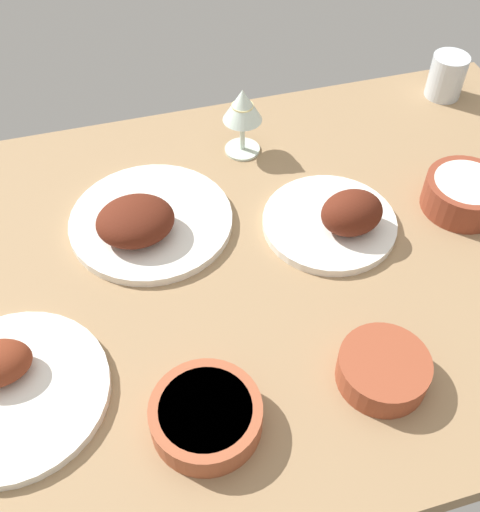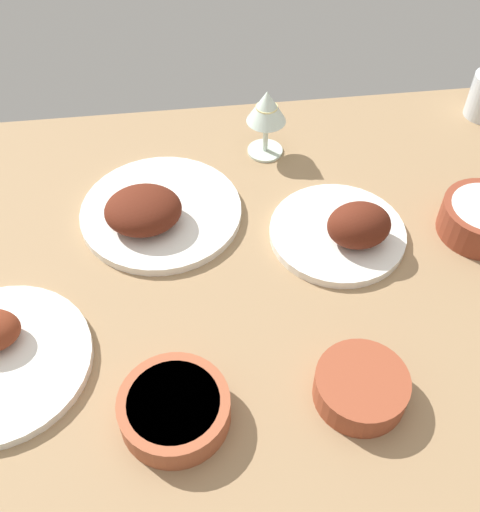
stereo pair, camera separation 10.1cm
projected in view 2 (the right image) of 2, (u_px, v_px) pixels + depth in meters
dining_table at (240, 271)px, 104.06cm from camera, size 140.00×90.00×4.00cm
plate_near_viewer at (154, 211)px, 107.39cm from camera, size 28.78×28.78×7.88cm
plate_far_side at (346, 230)px, 104.05cm from camera, size 23.58×23.58×8.92cm
bowl_onions at (174, 408)px, 82.38cm from camera, size 15.25×15.25×4.54cm
bowl_sauce at (361, 386)px, 84.52cm from camera, size 13.07×13.07×4.61cm
wine_glass at (267, 110)px, 114.53cm from camera, size 7.60×7.60×14.00cm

